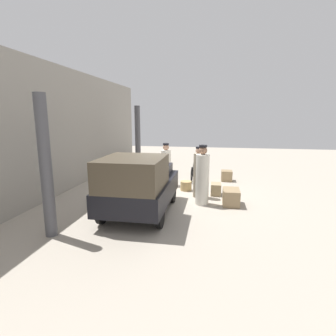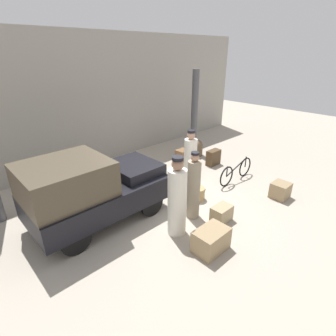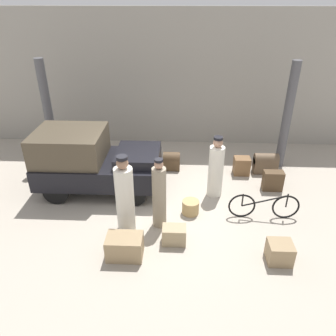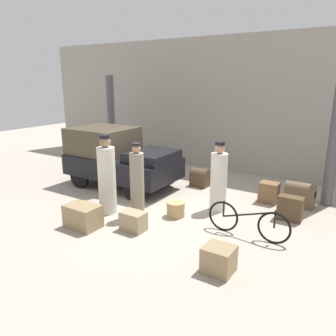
# 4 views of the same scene
# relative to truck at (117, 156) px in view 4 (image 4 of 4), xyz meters

# --- Properties ---
(ground_plane) EXTENTS (30.00, 30.00, 0.00)m
(ground_plane) POSITION_rel_truck_xyz_m (1.87, -0.66, -0.91)
(ground_plane) COLOR #A89E8E
(station_building_facade) EXTENTS (16.00, 0.15, 4.50)m
(station_building_facade) POSITION_rel_truck_xyz_m (1.87, 3.42, 1.34)
(station_building_facade) COLOR gray
(station_building_facade) RESTS_ON ground
(canopy_pillar_left) EXTENTS (0.27, 0.27, 3.24)m
(canopy_pillar_left) POSITION_rel_truck_xyz_m (-1.68, 1.65, 0.71)
(canopy_pillar_left) COLOR #4C4C51
(canopy_pillar_left) RESTS_ON ground
(canopy_pillar_right) EXTENTS (0.27, 0.27, 3.24)m
(canopy_pillar_right) POSITION_rel_truck_xyz_m (5.52, 1.65, 0.71)
(canopy_pillar_right) COLOR #4C4C51
(canopy_pillar_right) RESTS_ON ground
(truck) EXTENTS (3.26, 1.71, 1.71)m
(truck) POSITION_rel_truck_xyz_m (0.00, 0.00, 0.00)
(truck) COLOR black
(truck) RESTS_ON ground
(bicycle) EXTENTS (1.71, 0.04, 0.69)m
(bicycle) POSITION_rel_truck_xyz_m (4.42, -1.15, -0.57)
(bicycle) COLOR black
(bicycle) RESTS_ON ground
(wicker_basket) EXTENTS (0.42, 0.42, 0.35)m
(wicker_basket) POSITION_rel_truck_xyz_m (2.66, -1.04, -0.73)
(wicker_basket) COLOR tan
(wicker_basket) RESTS_ON ground
(porter_with_bicycle) EXTENTS (0.32, 0.32, 1.74)m
(porter_with_bicycle) POSITION_rel_truck_xyz_m (1.92, -1.53, -0.10)
(porter_with_bicycle) COLOR gray
(porter_with_bicycle) RESTS_ON ground
(porter_carrying_trunk) EXTENTS (0.42, 0.42, 1.89)m
(porter_carrying_trunk) POSITION_rel_truck_xyz_m (1.16, -1.71, -0.04)
(porter_carrying_trunk) COLOR silver
(porter_carrying_trunk) RESTS_ON ground
(porter_lifting_near_truck) EXTENTS (0.40, 0.40, 1.70)m
(porter_lifting_near_truck) POSITION_rel_truck_xyz_m (3.32, -0.16, -0.13)
(porter_lifting_near_truck) COLOR silver
(porter_lifting_near_truck) RESTS_ON ground
(suitcase_tan_flat) EXTENTS (0.54, 0.28, 0.56)m
(suitcase_tan_flat) POSITION_rel_truck_xyz_m (4.95, 0.16, -0.62)
(suitcase_tan_flat) COLOR #4C3823
(suitcase_tan_flat) RESTS_ON ground
(trunk_barrel_dark) EXTENTS (0.51, 0.41, 0.55)m
(trunk_barrel_dark) POSITION_rel_truck_xyz_m (2.11, 1.27, -0.64)
(trunk_barrel_dark) COLOR #4C3823
(trunk_barrel_dark) RESTS_ON ground
(suitcase_black_upright) EXTENTS (0.74, 0.51, 0.50)m
(suitcase_black_upright) POSITION_rel_truck_xyz_m (1.27, -2.61, -0.66)
(suitcase_black_upright) COLOR #937A56
(suitcase_black_upright) RESTS_ON ground
(trunk_large_brown) EXTENTS (0.52, 0.35, 0.41)m
(trunk_large_brown) POSITION_rel_truck_xyz_m (2.28, -2.15, -0.70)
(trunk_large_brown) COLOR #9E8966
(trunk_large_brown) RESTS_ON ground
(suitcase_small_leather) EXTENTS (0.47, 0.38, 0.54)m
(suitcase_small_leather) POSITION_rel_truck_xyz_m (4.23, 1.02, -0.64)
(suitcase_small_leather) COLOR brown
(suitcase_small_leather) RESTS_ON ground
(trunk_wicker_pale) EXTENTS (0.49, 0.46, 0.45)m
(trunk_wicker_pale) POSITION_rel_truck_xyz_m (4.45, -2.61, -0.68)
(trunk_wicker_pale) COLOR #937A56
(trunk_wicker_pale) RESTS_ON ground
(trunk_umber_medium) EXTENTS (0.71, 0.35, 0.63)m
(trunk_umber_medium) POSITION_rel_truck_xyz_m (4.96, 1.15, -0.58)
(trunk_umber_medium) COLOR brown
(trunk_umber_medium) RESTS_ON ground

